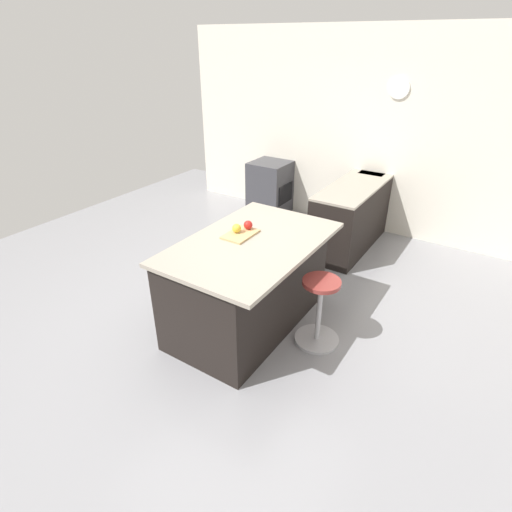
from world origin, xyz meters
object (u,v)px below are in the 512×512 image
Objects in this scene: stool_by_window at (319,313)px; apple_yellow at (237,228)px; oven_range at (270,188)px; apple_red at (248,225)px; cutting_board at (241,234)px; kitchen_island at (248,282)px.

apple_yellow is at bearing -86.40° from stool_by_window.
oven_range is 9.80× the size of apple_red.
apple_yellow reaches higher than cutting_board.
cutting_board reaches higher than oven_range.
cutting_board is 4.04× the size of apple_red.
apple_red is at bearing 26.74° from oven_range.
apple_red is 0.14m from apple_yellow.
apple_red reaches higher than stool_by_window.
apple_yellow is (0.13, -0.05, 0.00)m from apple_red.
cutting_board reaches higher than kitchen_island.
oven_range is 9.79× the size of apple_yellow.
apple_red is (-0.18, -0.11, 0.54)m from kitchen_island.
apple_yellow is (-0.05, -0.16, 0.54)m from kitchen_island.
kitchen_island is 19.79× the size of apple_red.
apple_yellow is (2.69, 1.24, 0.58)m from oven_range.
oven_range is 3.40m from stool_by_window.
apple_yellow reaches higher than stool_by_window.
kitchen_island is 0.58m from apple_red.
cutting_board is (2.69, 1.28, 0.53)m from oven_range.
apple_yellow is at bearing -21.42° from apple_red.
kitchen_island is 4.90× the size of cutting_board.
kitchen_island is at bearing 27.11° from oven_range.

